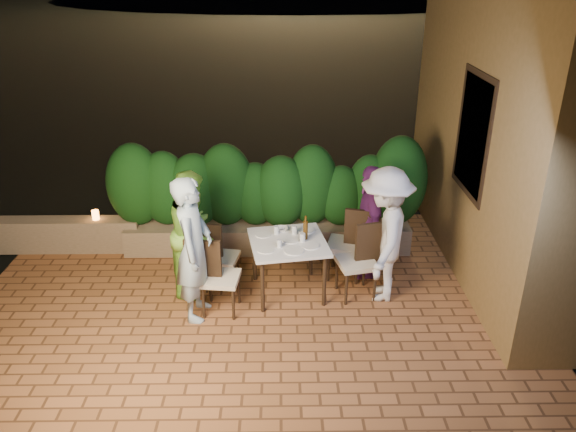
{
  "coord_description": "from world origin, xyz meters",
  "views": [
    {
      "loc": [
        0.4,
        -5.21,
        3.98
      ],
      "look_at": [
        0.49,
        1.18,
        1.05
      ],
      "focal_mm": 35.0,
      "sensor_mm": 36.0,
      "label": 1
    }
  ],
  "objects_px": {
    "diner_blue": "(194,249)",
    "chair_left_front": "(220,277)",
    "bowl": "(281,229)",
    "beer_bottle": "(306,228)",
    "diner_green": "(194,232)",
    "parapet_lamp": "(95,215)",
    "diner_white": "(385,235)",
    "diner_purple": "(369,222)",
    "chair_left_back": "(221,256)",
    "dining_table": "(288,267)",
    "chair_right_back": "(345,243)",
    "chair_right_front": "(356,261)"
  },
  "relations": [
    {
      "from": "diner_white",
      "to": "chair_left_back",
      "type": "bearing_deg",
      "value": -82.32
    },
    {
      "from": "dining_table",
      "to": "bowl",
      "type": "distance_m",
      "value": 0.5
    },
    {
      "from": "chair_right_front",
      "to": "diner_blue",
      "type": "relative_size",
      "value": 0.56
    },
    {
      "from": "chair_right_front",
      "to": "parapet_lamp",
      "type": "xyz_separation_m",
      "value": [
        -3.68,
        1.3,
        0.07
      ]
    },
    {
      "from": "diner_white",
      "to": "diner_purple",
      "type": "bearing_deg",
      "value": -155.32
    },
    {
      "from": "chair_left_front",
      "to": "chair_right_back",
      "type": "height_order",
      "value": "chair_right_back"
    },
    {
      "from": "diner_purple",
      "to": "bowl",
      "type": "bearing_deg",
      "value": -82.57
    },
    {
      "from": "beer_bottle",
      "to": "chair_left_back",
      "type": "height_order",
      "value": "beer_bottle"
    },
    {
      "from": "bowl",
      "to": "chair_right_front",
      "type": "distance_m",
      "value": 1.06
    },
    {
      "from": "chair_right_front",
      "to": "chair_right_back",
      "type": "height_order",
      "value": "same"
    },
    {
      "from": "chair_right_back",
      "to": "parapet_lamp",
      "type": "height_order",
      "value": "chair_right_back"
    },
    {
      "from": "chair_right_front",
      "to": "chair_right_back",
      "type": "bearing_deg",
      "value": -92.94
    },
    {
      "from": "diner_blue",
      "to": "chair_left_front",
      "type": "bearing_deg",
      "value": -71.16
    },
    {
      "from": "diner_green",
      "to": "parapet_lamp",
      "type": "distance_m",
      "value": 1.98
    },
    {
      "from": "diner_blue",
      "to": "diner_purple",
      "type": "height_order",
      "value": "diner_blue"
    },
    {
      "from": "chair_right_back",
      "to": "parapet_lamp",
      "type": "xyz_separation_m",
      "value": [
        -3.59,
        0.81,
        0.07
      ]
    },
    {
      "from": "beer_bottle",
      "to": "parapet_lamp",
      "type": "distance_m",
      "value": 3.26
    },
    {
      "from": "dining_table",
      "to": "diner_white",
      "type": "xyz_separation_m",
      "value": [
        1.2,
        -0.1,
        0.5
      ]
    },
    {
      "from": "parapet_lamp",
      "to": "chair_left_back",
      "type": "bearing_deg",
      "value": -29.05
    },
    {
      "from": "chair_right_back",
      "to": "diner_green",
      "type": "distance_m",
      "value": 2.02
    },
    {
      "from": "chair_right_front",
      "to": "beer_bottle",
      "type": "bearing_deg",
      "value": -24.62
    },
    {
      "from": "dining_table",
      "to": "bowl",
      "type": "bearing_deg",
      "value": 105.86
    },
    {
      "from": "chair_right_front",
      "to": "parapet_lamp",
      "type": "height_order",
      "value": "chair_right_front"
    },
    {
      "from": "dining_table",
      "to": "diner_white",
      "type": "relative_size",
      "value": 0.54
    },
    {
      "from": "parapet_lamp",
      "to": "chair_left_front",
      "type": "bearing_deg",
      "value": -39.52
    },
    {
      "from": "diner_blue",
      "to": "diner_purple",
      "type": "relative_size",
      "value": 1.14
    },
    {
      "from": "chair_left_front",
      "to": "diner_green",
      "type": "bearing_deg",
      "value": 131.44
    },
    {
      "from": "parapet_lamp",
      "to": "diner_blue",
      "type": "bearing_deg",
      "value": -45.07
    },
    {
      "from": "chair_left_back",
      "to": "chair_right_back",
      "type": "distance_m",
      "value": 1.67
    },
    {
      "from": "chair_left_back",
      "to": "diner_blue",
      "type": "height_order",
      "value": "diner_blue"
    },
    {
      "from": "diner_purple",
      "to": "parapet_lamp",
      "type": "bearing_deg",
      "value": -101.88
    },
    {
      "from": "diner_blue",
      "to": "dining_table",
      "type": "bearing_deg",
      "value": -61.34
    },
    {
      "from": "chair_right_back",
      "to": "diner_purple",
      "type": "bearing_deg",
      "value": -154.26
    },
    {
      "from": "diner_blue",
      "to": "chair_left_back",
      "type": "bearing_deg",
      "value": -15.92
    },
    {
      "from": "dining_table",
      "to": "chair_right_back",
      "type": "bearing_deg",
      "value": 28.05
    },
    {
      "from": "chair_right_back",
      "to": "diner_white",
      "type": "relative_size",
      "value": 0.58
    },
    {
      "from": "dining_table",
      "to": "beer_bottle",
      "type": "bearing_deg",
      "value": 14.13
    },
    {
      "from": "diner_white",
      "to": "diner_purple",
      "type": "xyz_separation_m",
      "value": [
        -0.1,
        0.58,
        -0.08
      ]
    },
    {
      "from": "chair_left_front",
      "to": "diner_green",
      "type": "height_order",
      "value": "diner_green"
    },
    {
      "from": "bowl",
      "to": "chair_left_back",
      "type": "height_order",
      "value": "chair_left_back"
    },
    {
      "from": "bowl",
      "to": "chair_left_front",
      "type": "bearing_deg",
      "value": -136.19
    },
    {
      "from": "diner_green",
      "to": "dining_table",
      "type": "bearing_deg",
      "value": -84.08
    },
    {
      "from": "diner_white",
      "to": "parapet_lamp",
      "type": "relative_size",
      "value": 12.48
    },
    {
      "from": "chair_right_back",
      "to": "chair_left_front",
      "type": "bearing_deg",
      "value": 42.11
    },
    {
      "from": "chair_left_front",
      "to": "beer_bottle",
      "type": "bearing_deg",
      "value": 30.67
    },
    {
      "from": "parapet_lamp",
      "to": "chair_right_front",
      "type": "bearing_deg",
      "value": -19.47
    },
    {
      "from": "chair_left_front",
      "to": "chair_right_front",
      "type": "xyz_separation_m",
      "value": [
        1.69,
        0.34,
        0.02
      ]
    },
    {
      "from": "beer_bottle",
      "to": "diner_green",
      "type": "relative_size",
      "value": 0.19
    },
    {
      "from": "chair_left_front",
      "to": "diner_white",
      "type": "bearing_deg",
      "value": 15.37
    },
    {
      "from": "bowl",
      "to": "dining_table",
      "type": "bearing_deg",
      "value": -74.14
    }
  ]
}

